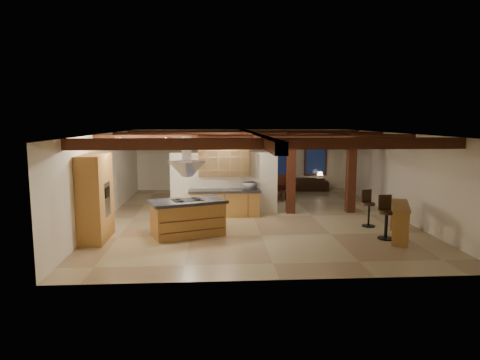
% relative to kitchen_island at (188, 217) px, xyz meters
% --- Properties ---
extents(ground, '(12.00, 12.00, 0.00)m').
position_rel_kitchen_island_xyz_m(ground, '(2.13, 2.29, -0.53)').
color(ground, tan).
rests_on(ground, ground).
extents(room_walls, '(12.00, 12.00, 12.00)m').
position_rel_kitchen_island_xyz_m(room_walls, '(2.13, 2.29, 1.25)').
color(room_walls, silver).
rests_on(room_walls, ground).
extents(ceiling_beams, '(10.00, 12.00, 0.28)m').
position_rel_kitchen_island_xyz_m(ceiling_beams, '(2.13, 2.29, 2.23)').
color(ceiling_beams, '#3B220E').
rests_on(ceiling_beams, room_walls).
extents(timber_posts, '(2.50, 0.30, 2.90)m').
position_rel_kitchen_island_xyz_m(timber_posts, '(4.63, 2.79, 1.23)').
color(timber_posts, '#3B220E').
rests_on(timber_posts, ground).
extents(partition_wall, '(3.80, 0.18, 2.20)m').
position_rel_kitchen_island_xyz_m(partition_wall, '(1.13, 2.79, 0.57)').
color(partition_wall, silver).
rests_on(partition_wall, ground).
extents(pantry_cabinet, '(0.67, 1.60, 2.40)m').
position_rel_kitchen_island_xyz_m(pantry_cabinet, '(-2.53, -0.31, 0.67)').
color(pantry_cabinet, '#B08738').
rests_on(pantry_cabinet, ground).
extents(back_counter, '(2.50, 0.66, 0.94)m').
position_rel_kitchen_island_xyz_m(back_counter, '(1.13, 2.40, -0.06)').
color(back_counter, '#B08738').
rests_on(back_counter, ground).
extents(upper_display_cabinet, '(1.80, 0.36, 0.95)m').
position_rel_kitchen_island_xyz_m(upper_display_cabinet, '(1.13, 2.60, 1.32)').
color(upper_display_cabinet, '#B08738').
rests_on(upper_display_cabinet, partition_wall).
extents(range_hood, '(1.10, 1.10, 1.40)m').
position_rel_kitchen_island_xyz_m(range_hood, '(0.00, 0.00, 1.25)').
color(range_hood, silver).
rests_on(range_hood, room_walls).
extents(back_windows, '(2.70, 0.07, 1.70)m').
position_rel_kitchen_island_xyz_m(back_windows, '(4.93, 8.22, 0.97)').
color(back_windows, '#3B220E').
rests_on(back_windows, room_walls).
extents(framed_art, '(0.65, 0.05, 0.85)m').
position_rel_kitchen_island_xyz_m(framed_art, '(0.63, 8.23, 1.17)').
color(framed_art, '#3B220E').
rests_on(framed_art, room_walls).
extents(recessed_cans, '(3.16, 2.46, 0.03)m').
position_rel_kitchen_island_xyz_m(recessed_cans, '(-0.40, 0.36, 2.34)').
color(recessed_cans, silver).
rests_on(recessed_cans, room_walls).
extents(kitchen_island, '(2.39, 1.81, 1.06)m').
position_rel_kitchen_island_xyz_m(kitchen_island, '(0.00, 0.00, 0.00)').
color(kitchen_island, '#B08738').
rests_on(kitchen_island, ground).
extents(dining_table, '(2.08, 1.27, 0.70)m').
position_rel_kitchen_island_xyz_m(dining_table, '(2.87, 5.53, -0.18)').
color(dining_table, '#3F170F').
rests_on(dining_table, ground).
extents(sofa, '(2.26, 1.07, 0.64)m').
position_rel_kitchen_island_xyz_m(sofa, '(5.14, 7.79, -0.21)').
color(sofa, black).
rests_on(sofa, ground).
extents(microwave, '(0.53, 0.42, 0.26)m').
position_rel_kitchen_island_xyz_m(microwave, '(2.00, 2.40, 0.54)').
color(microwave, '#BABBBF').
rests_on(microwave, back_counter).
extents(bar_counter, '(1.13, 1.91, 0.98)m').
position_rel_kitchen_island_xyz_m(bar_counter, '(6.01, -0.73, 0.13)').
color(bar_counter, '#B08738').
rests_on(bar_counter, ground).
extents(side_table, '(0.59, 0.59, 0.57)m').
position_rel_kitchen_island_xyz_m(side_table, '(5.85, 7.73, -0.25)').
color(side_table, '#3B220E').
rests_on(side_table, ground).
extents(table_lamp, '(0.27, 0.27, 0.32)m').
position_rel_kitchen_island_xyz_m(table_lamp, '(5.85, 7.73, 0.27)').
color(table_lamp, black).
rests_on(table_lamp, side_table).
extents(bar_stool_a, '(0.43, 0.43, 1.24)m').
position_rel_kitchen_island_xyz_m(bar_stool_a, '(5.62, -0.76, 0.10)').
color(bar_stool_a, black).
rests_on(bar_stool_a, ground).
extents(bar_stool_b, '(0.42, 0.42, 1.20)m').
position_rel_kitchen_island_xyz_m(bar_stool_b, '(5.61, -0.71, 0.08)').
color(bar_stool_b, black).
rests_on(bar_stool_b, ground).
extents(bar_stool_c, '(0.41, 0.43, 1.15)m').
position_rel_kitchen_island_xyz_m(bar_stool_c, '(5.63, 0.70, 0.05)').
color(bar_stool_c, black).
rests_on(bar_stool_c, ground).
extents(dining_chairs, '(2.12, 2.12, 1.09)m').
position_rel_kitchen_island_xyz_m(dining_chairs, '(2.87, 5.53, 0.02)').
color(dining_chairs, '#3B220E').
rests_on(dining_chairs, ground).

